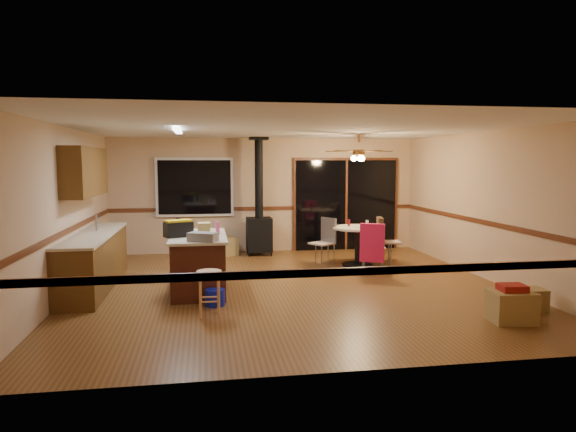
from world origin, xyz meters
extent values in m
plane|color=brown|center=(0.00, 0.00, 0.00)|extent=(7.00, 7.00, 0.00)
plane|color=silver|center=(0.00, 0.00, 2.60)|extent=(7.00, 7.00, 0.00)
plane|color=tan|center=(0.00, 3.50, 1.30)|extent=(7.00, 0.00, 7.00)
plane|color=tan|center=(0.00, -3.50, 1.30)|extent=(7.00, 0.00, 7.00)
plane|color=tan|center=(-3.50, 0.00, 1.30)|extent=(0.00, 7.00, 7.00)
plane|color=tan|center=(3.50, 0.00, 1.30)|extent=(0.00, 7.00, 7.00)
cube|color=black|center=(-1.60, 3.45, 1.50)|extent=(1.72, 0.10, 1.32)
cube|color=black|center=(1.90, 3.45, 1.05)|extent=(2.52, 0.10, 2.10)
cube|color=#593816|center=(-3.20, 0.50, 0.43)|extent=(0.60, 3.00, 0.86)
cube|color=beige|center=(-3.20, 0.50, 0.88)|extent=(0.64, 3.04, 0.04)
cube|color=#593816|center=(-3.33, 0.70, 1.90)|extent=(0.35, 2.00, 0.80)
cube|color=#401A10|center=(-1.50, 0.00, 0.43)|extent=(0.80, 1.60, 0.86)
cube|color=beige|center=(-1.50, 0.00, 0.88)|extent=(0.88, 1.68, 0.04)
cube|color=black|center=(-0.20, 3.05, 0.46)|extent=(0.55, 0.50, 0.75)
cylinder|color=black|center=(-0.20, 3.05, 1.71)|extent=(0.18, 0.18, 1.77)
cylinder|color=brown|center=(1.60, 1.51, 2.25)|extent=(0.24, 0.24, 0.10)
cylinder|color=brown|center=(1.60, 1.51, 2.52)|extent=(0.05, 0.05, 0.16)
sphere|color=#FFD88C|center=(1.60, 1.51, 2.13)|extent=(0.16, 0.16, 0.16)
cube|color=white|center=(-1.80, 0.30, 2.56)|extent=(0.10, 1.20, 0.04)
cube|color=slate|center=(-1.42, -0.65, 0.96)|extent=(0.47, 0.38, 0.13)
cube|color=black|center=(-1.80, -0.13, 1.02)|extent=(0.48, 0.37, 0.23)
cube|color=gold|center=(-1.80, -0.13, 1.15)|extent=(0.44, 0.34, 0.03)
cube|color=olive|center=(-1.41, 0.16, 0.99)|extent=(0.20, 0.27, 0.18)
cylinder|color=black|center=(-1.81, 0.11, 1.03)|extent=(0.09, 0.09, 0.26)
cylinder|color=#D84C8C|center=(-1.19, 0.02, 1.00)|extent=(0.09, 0.09, 0.21)
cylinder|color=white|center=(-1.66, 0.43, 1.00)|extent=(0.07, 0.07, 0.20)
cylinder|color=tan|center=(-1.35, -1.39, 0.31)|extent=(0.38, 0.38, 0.61)
cylinder|color=#0E1AC5|center=(-1.26, -0.92, 0.12)|extent=(0.31, 0.31, 0.24)
cylinder|color=black|center=(1.60, 1.51, 0.02)|extent=(0.61, 0.61, 0.04)
cylinder|color=black|center=(1.60, 1.51, 0.39)|extent=(0.10, 0.10, 0.70)
cylinder|color=beige|center=(1.60, 1.51, 0.76)|extent=(0.97, 0.97, 0.04)
cylinder|color=#590C14|center=(1.45, 1.61, 0.85)|extent=(0.06, 0.06, 0.15)
cylinder|color=beige|center=(1.78, 1.46, 0.85)|extent=(0.07, 0.07, 0.13)
cube|color=gray|center=(0.90, 1.61, 0.45)|extent=(0.55, 0.55, 0.03)
cube|color=slate|center=(1.06, 1.72, 0.70)|extent=(0.24, 0.35, 0.50)
cube|color=gray|center=(1.70, 0.81, 0.45)|extent=(0.54, 0.54, 0.03)
cube|color=slate|center=(1.61, 0.64, 0.70)|extent=(0.37, 0.21, 0.50)
cube|color=#C2163A|center=(1.60, 0.63, 0.60)|extent=(0.44, 0.29, 0.70)
cube|color=gray|center=(2.30, 1.56, 0.45)|extent=(0.48, 0.48, 0.03)
cube|color=slate|center=(2.11, 1.61, 0.70)|extent=(0.12, 0.40, 0.50)
cube|color=#312012|center=(2.09, 1.61, 0.60)|extent=(0.20, 0.45, 0.70)
cube|color=olive|center=(-0.96, 3.10, 0.20)|extent=(0.61, 0.55, 0.40)
cube|color=olive|center=(2.50, -2.30, 0.20)|extent=(0.58, 0.50, 0.41)
cube|color=olive|center=(3.07, -1.87, 0.15)|extent=(0.40, 0.35, 0.31)
cube|color=maroon|center=(2.50, -2.30, 0.45)|extent=(0.35, 0.30, 0.09)
camera|label=1|loc=(-1.39, -8.21, 2.06)|focal=32.00mm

